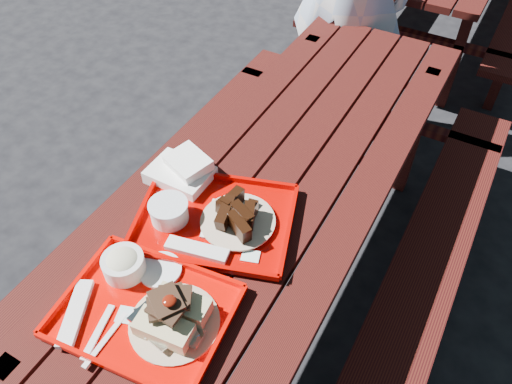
{
  "coord_description": "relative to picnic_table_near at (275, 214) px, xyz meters",
  "views": [
    {
      "loc": [
        0.55,
        -1.14,
        2.0
      ],
      "look_at": [
        0.0,
        -0.15,
        0.82
      ],
      "focal_mm": 35.0,
      "sensor_mm": 36.0,
      "label": 1
    }
  ],
  "objects": [
    {
      "name": "picnic_table_near",
      "position": [
        0.0,
        0.0,
        0.0
      ],
      "size": [
        1.41,
        2.4,
        0.75
      ],
      "color": "#3C110B",
      "rests_on": "ground"
    },
    {
      "name": "white_cloth",
      "position": [
        -0.29,
        -0.16,
        0.23
      ],
      "size": [
        0.22,
        0.19,
        0.09
      ],
      "color": "white",
      "rests_on": "picnic_table_near"
    },
    {
      "name": "far_tray",
      "position": [
        -0.09,
        -0.29,
        0.22
      ],
      "size": [
        0.59,
        0.52,
        0.08
      ],
      "color": "#B20300",
      "rests_on": "picnic_table_near"
    },
    {
      "name": "ground",
      "position": [
        0.0,
        0.0,
        -0.56
      ],
      "size": [
        60.0,
        60.0,
        0.0
      ],
      "primitive_type": "plane",
      "color": "black",
      "rests_on": "ground"
    },
    {
      "name": "near_tray",
      "position": [
        -0.07,
        -0.64,
        0.23
      ],
      "size": [
        0.51,
        0.42,
        0.15
      ],
      "color": "#DC0600",
      "rests_on": "picnic_table_near"
    }
  ]
}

